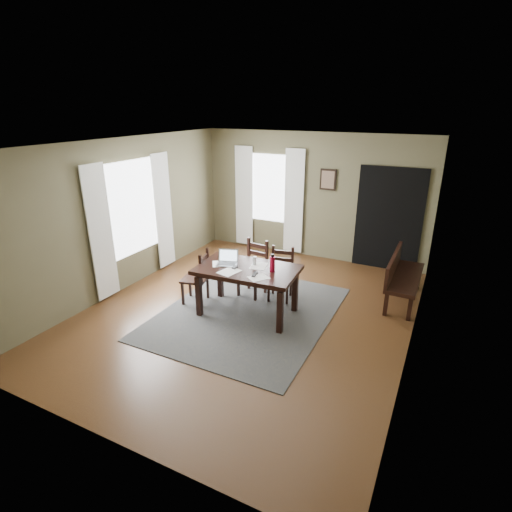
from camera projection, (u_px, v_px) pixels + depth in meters
The scene contains 25 objects.
ground at pixel (248, 313), 6.59m from camera, with size 5.00×6.00×0.01m.
room_shell at pixel (247, 206), 5.94m from camera, with size 5.02×6.02×2.71m.
rug at pixel (248, 312), 6.58m from camera, with size 2.60×3.20×0.01m.
dining_table at pixel (247, 274), 6.33m from camera, with size 1.65×1.06×0.79m.
chair_end at pixel (198, 278), 6.78m from camera, with size 0.49×0.49×0.94m.
chair_back_left at pixel (254, 269), 7.08m from camera, with size 0.47×0.47×0.99m.
chair_back_right at pixel (281, 274), 6.94m from camera, with size 0.47×0.47×0.92m.
bench at pixel (401, 274), 6.83m from camera, with size 0.48×1.50×0.85m.
laptop at pixel (228, 260), 6.44m from camera, with size 0.39×0.34×0.22m.
computer_mouse at pixel (235, 267), 6.26m from camera, with size 0.06×0.10×0.03m, color #3F3F42.
tv_remote at pixel (255, 274), 6.03m from camera, with size 0.05×0.19×0.02m, color black.
drinking_glass at pixel (254, 261), 6.38m from camera, with size 0.06×0.06×0.14m, color silver.
water_bottle at pixel (272, 264), 6.11m from camera, with size 0.10×0.10×0.28m.
paper_a at pixel (219, 264), 6.45m from camera, with size 0.22×0.28×0.00m, color white.
paper_b at pixel (259, 278), 5.94m from camera, with size 0.22×0.29×0.00m, color white.
paper_c at pixel (259, 266), 6.36m from camera, with size 0.25×0.32×0.00m, color white.
paper_e at pixel (229, 272), 6.15m from camera, with size 0.26×0.34×0.00m, color white.
window_left at pixel (132, 208), 7.26m from camera, with size 0.01×1.30×1.70m.
window_back at pixel (269, 188), 8.97m from camera, with size 1.00×0.01×1.50m.
curtain_left_near at pixel (101, 234), 6.65m from camera, with size 0.03×0.48×2.30m.
curtain_left_far at pixel (163, 211), 8.02m from camera, with size 0.03×0.48×2.30m.
curtain_back_left at pixel (244, 197), 9.29m from camera, with size 0.44×0.03×2.30m.
curtain_back_right at pixel (294, 202), 8.78m from camera, with size 0.44×0.03×2.30m.
framed_picture at pixel (328, 180), 8.30m from camera, with size 0.34×0.03×0.44m.
doorway_back at pixel (388, 220), 8.01m from camera, with size 1.30×0.03×2.10m.
Camera 1 is at (2.71, -5.15, 3.23)m, focal length 28.00 mm.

